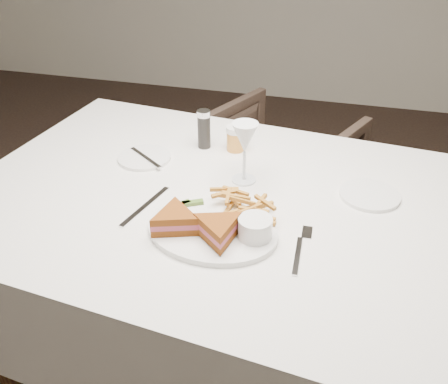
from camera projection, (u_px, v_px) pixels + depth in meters
name	position (u px, v px, depth m)	size (l,w,h in m)	color
ground	(144.00, 326.00, 1.93)	(5.00, 5.00, 0.00)	black
table	(228.00, 300.00, 1.53)	(1.44, 0.96, 0.75)	silver
chair_far	(274.00, 169.00, 2.32)	(0.62, 0.58, 0.64)	#45342A
table_setting	(225.00, 198.00, 1.26)	(0.82, 0.66, 0.18)	white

